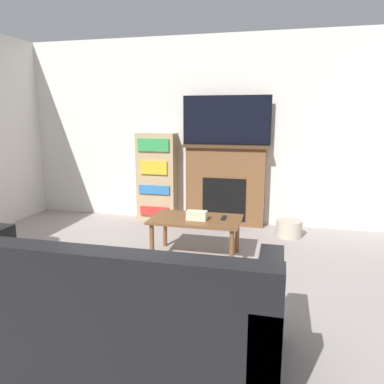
# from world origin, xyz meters

# --- Properties ---
(wall_back) EXTENTS (6.78, 0.06, 2.70)m
(wall_back) POSITION_xyz_m (0.00, 4.21, 1.35)
(wall_back) COLOR silver
(wall_back) RESTS_ON ground_plane
(fireplace) EXTENTS (1.24, 0.28, 1.17)m
(fireplace) POSITION_xyz_m (0.21, 4.07, 0.59)
(fireplace) COLOR brown
(fireplace) RESTS_ON ground_plane
(tv) EXTENTS (1.24, 0.03, 0.69)m
(tv) POSITION_xyz_m (0.21, 4.05, 1.51)
(tv) COLOR black
(tv) RESTS_ON fireplace
(couch) EXTENTS (2.35, 0.99, 0.90)m
(couch) POSITION_xyz_m (-0.13, 0.77, 0.30)
(couch) COLOR black
(couch) RESTS_ON ground_plane
(coffee_table) EXTENTS (1.01, 0.59, 0.45)m
(coffee_table) POSITION_xyz_m (0.09, 2.70, 0.39)
(coffee_table) COLOR brown
(coffee_table) RESTS_ON ground_plane
(tissue_box) EXTENTS (0.22, 0.12, 0.10)m
(tissue_box) POSITION_xyz_m (0.11, 2.64, 0.50)
(tissue_box) COLOR beige
(tissue_box) RESTS_ON coffee_table
(remote_control) EXTENTS (0.04, 0.15, 0.02)m
(remote_control) POSITION_xyz_m (0.40, 2.75, 0.46)
(remote_control) COLOR black
(remote_control) RESTS_ON coffee_table
(bookshelf) EXTENTS (0.59, 0.29, 1.33)m
(bookshelf) POSITION_xyz_m (-0.83, 4.04, 0.67)
(bookshelf) COLOR tan
(bookshelf) RESTS_ON ground_plane
(storage_basket) EXTENTS (0.34, 0.34, 0.22)m
(storage_basket) POSITION_xyz_m (1.13, 3.68, 0.11)
(storage_basket) COLOR #BCB29E
(storage_basket) RESTS_ON ground_plane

